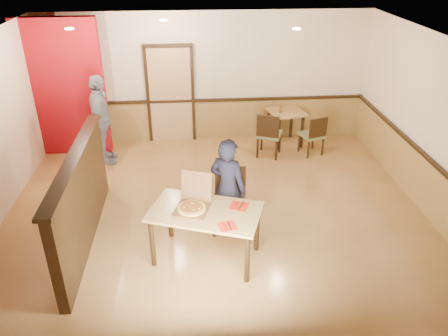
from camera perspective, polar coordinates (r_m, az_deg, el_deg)
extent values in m
plane|color=tan|center=(7.06, -0.76, -7.60)|extent=(7.00, 7.00, 0.00)
plane|color=black|center=(5.89, -0.93, 15.15)|extent=(7.00, 7.00, 0.00)
plane|color=#F6E0C1|center=(9.63, -2.25, 11.63)|extent=(7.00, 0.00, 7.00)
cube|color=olive|center=(9.91, -2.14, 6.30)|extent=(7.00, 0.04, 0.90)
cube|color=black|center=(9.72, -2.18, 8.83)|extent=(7.00, 0.06, 0.06)
cube|color=olive|center=(7.80, 25.59, -2.99)|extent=(0.04, 7.00, 0.90)
cube|color=black|center=(7.58, 26.18, 0.05)|extent=(0.06, 7.00, 0.06)
cube|color=tan|center=(9.69, -6.99, 9.40)|extent=(0.90, 0.06, 2.10)
cube|color=black|center=(6.70, -18.05, -4.14)|extent=(0.14, 3.00, 1.40)
cube|color=black|center=(6.36, -19.00, 1.37)|extent=(0.20, 3.10, 0.05)
cube|color=#A10B15|center=(9.49, -20.15, 9.70)|extent=(1.60, 0.20, 2.78)
cylinder|color=#FFDCB2|center=(7.89, -19.56, 16.79)|extent=(0.14, 0.14, 0.02)
cylinder|color=#FFDCB2|center=(8.35, -7.91, 18.59)|extent=(0.14, 0.14, 0.02)
cylinder|color=#FFDCB2|center=(7.56, 9.45, 17.52)|extent=(0.14, 0.14, 0.02)
cube|color=tan|center=(6.00, -2.45, -5.75)|extent=(1.69, 1.29, 0.04)
cylinder|color=black|center=(6.17, -9.35, -9.65)|extent=(0.07, 0.07, 0.76)
cylinder|color=black|center=(6.68, -7.04, -6.17)|extent=(0.07, 0.07, 0.76)
cylinder|color=black|center=(5.84, 3.06, -11.77)|extent=(0.07, 0.07, 0.76)
cylinder|color=black|center=(6.38, 4.34, -7.88)|extent=(0.07, 0.07, 0.76)
cube|color=olive|center=(6.72, 0.65, -4.52)|extent=(0.58, 0.58, 0.07)
cube|color=black|center=(6.77, 0.84, -1.55)|extent=(0.48, 0.13, 0.48)
cylinder|color=black|center=(6.72, -1.30, -7.39)|extent=(0.05, 0.05, 0.43)
cylinder|color=black|center=(7.06, -0.88, -5.46)|extent=(0.05, 0.05, 0.43)
cylinder|color=black|center=(6.69, 2.24, -7.60)|extent=(0.05, 0.05, 0.43)
cylinder|color=black|center=(7.03, 2.47, -5.65)|extent=(0.05, 0.05, 0.43)
cube|color=olive|center=(9.14, 5.95, 4.42)|extent=(0.62, 0.62, 0.06)
cube|color=black|center=(8.84, 5.75, 5.43)|extent=(0.44, 0.21, 0.46)
cylinder|color=black|center=(9.39, 7.29, 3.22)|extent=(0.05, 0.05, 0.42)
cylinder|color=black|center=(9.04, 6.84, 2.22)|extent=(0.05, 0.05, 0.42)
cylinder|color=black|center=(9.46, 4.94, 3.52)|extent=(0.05, 0.05, 0.42)
cylinder|color=black|center=(9.11, 4.40, 2.54)|extent=(0.05, 0.05, 0.42)
cube|color=olive|center=(9.35, 11.38, 4.27)|extent=(0.55, 0.55, 0.06)
cube|color=black|center=(9.12, 12.22, 5.15)|extent=(0.40, 0.17, 0.41)
cylinder|color=black|center=(9.68, 11.53, 3.51)|extent=(0.04, 0.04, 0.38)
cylinder|color=black|center=(9.42, 12.75, 2.67)|extent=(0.04, 0.04, 0.38)
cylinder|color=black|center=(9.49, 9.76, 3.16)|extent=(0.04, 0.04, 0.38)
cylinder|color=black|center=(9.23, 10.95, 2.30)|extent=(0.04, 0.04, 0.38)
cube|color=tan|center=(9.62, 8.13, 7.26)|extent=(0.85, 0.85, 0.04)
cylinder|color=black|center=(9.42, 7.12, 4.35)|extent=(0.07, 0.07, 0.73)
cylinder|color=black|center=(9.89, 5.84, 5.59)|extent=(0.07, 0.07, 0.73)
cylinder|color=black|center=(9.65, 10.16, 4.70)|extent=(0.07, 0.07, 0.73)
cylinder|color=black|center=(10.11, 8.77, 5.91)|extent=(0.07, 0.07, 0.73)
imported|color=black|center=(6.49, 0.49, -2.65)|extent=(0.70, 0.64, 1.60)
imported|color=gray|center=(8.96, -15.77, 6.00)|extent=(0.52, 1.10, 1.82)
cube|color=brown|center=(5.98, -4.25, -5.47)|extent=(0.54, 0.54, 0.03)
cube|color=brown|center=(6.07, -3.63, -2.38)|extent=(0.44, 0.21, 0.43)
cylinder|color=#E7C154|center=(5.97, -4.26, -5.24)|extent=(0.47, 0.47, 0.03)
cube|color=red|center=(5.68, 0.44, -7.62)|extent=(0.27, 0.27, 0.01)
cylinder|color=silver|center=(5.67, 0.13, -7.58)|extent=(0.05, 0.19, 0.01)
cube|color=silver|center=(5.68, 0.74, -7.57)|extent=(0.06, 0.20, 0.00)
cube|color=red|center=(6.07, 1.96, -5.00)|extent=(0.31, 0.31, 0.01)
cylinder|color=silver|center=(6.07, 1.67, -4.97)|extent=(0.08, 0.19, 0.01)
cube|color=silver|center=(6.07, 2.24, -4.96)|extent=(0.10, 0.21, 0.00)
cylinder|color=brown|center=(9.49, 7.40, 7.63)|extent=(0.06, 0.06, 0.15)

